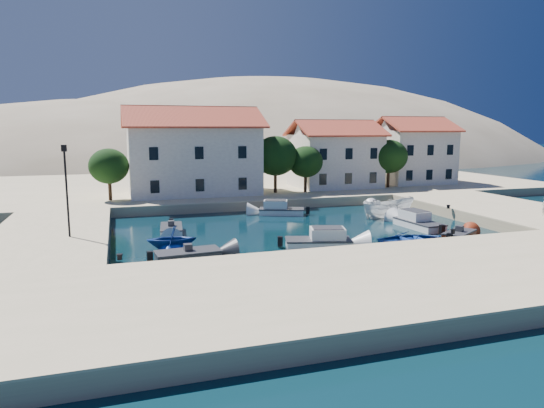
{
  "coord_description": "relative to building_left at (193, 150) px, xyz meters",
  "views": [
    {
      "loc": [
        -14.2,
        -26.93,
        8.3
      ],
      "look_at": [
        -1.92,
        11.41,
        2.0
      ],
      "focal_mm": 32.0,
      "sensor_mm": 36.0,
      "label": 1
    }
  ],
  "objects": [
    {
      "name": "building_left",
      "position": [
        0.0,
        0.0,
        0.0
      ],
      "size": [
        14.7,
        9.45,
        9.7
      ],
      "color": "beige",
      "rests_on": "quay_north"
    },
    {
      "name": "building_right",
      "position": [
        30.0,
        2.0,
        -0.46
      ],
      "size": [
        9.45,
        8.4,
        8.8
      ],
      "color": "beige",
      "rests_on": "quay_north"
    },
    {
      "name": "quay_north",
      "position": [
        8.0,
        10.0,
        -5.44
      ],
      "size": [
        80.0,
        36.0,
        1.0
      ],
      "primitive_type": "cube",
      "color": "#C4B286",
      "rests_on": "ground"
    },
    {
      "name": "quay_south",
      "position": [
        6.0,
        -34.0,
        -5.44
      ],
      "size": [
        52.0,
        12.0,
        1.0
      ],
      "primitive_type": "cube",
      "color": "#C4B286",
      "rests_on": "ground"
    },
    {
      "name": "trees",
      "position": [
        10.51,
        -2.54,
        -1.1
      ],
      "size": [
        37.3,
        5.3,
        6.45
      ],
      "color": "#382314",
      "rests_on": "quay_north"
    },
    {
      "name": "rowboat_south",
      "position": [
        11.8,
        -25.67,
        -5.94
      ],
      "size": [
        5.11,
        3.72,
        1.04
      ],
      "primitive_type": "imported",
      "rotation": [
        0.0,
        0.0,
        1.6
      ],
      "color": "navy",
      "rests_on": "ground"
    },
    {
      "name": "quay_west",
      "position": [
        -13.0,
        -18.0,
        -5.44
      ],
      "size": [
        8.0,
        20.0,
        1.0
      ],
      "primitive_type": "cube",
      "color": "#C4B286",
      "rests_on": "ground"
    },
    {
      "name": "motorboat_red_se",
      "position": [
        16.18,
        -25.22,
        -5.64
      ],
      "size": [
        3.63,
        3.02,
        1.25
      ],
      "rotation": [
        0.0,
        0.0,
        0.55
      ],
      "color": "maroon",
      "rests_on": "ground"
    },
    {
      "name": "lamppost",
      "position": [
        -11.5,
        -20.0,
        -1.18
      ],
      "size": [
        0.35,
        0.25,
        6.22
      ],
      "color": "black",
      "rests_on": "quay_west"
    },
    {
      "name": "quay_east",
      "position": [
        26.5,
        -18.0,
        -5.44
      ],
      "size": [
        11.0,
        20.0,
        1.0
      ],
      "primitive_type": "cube",
      "color": "#C4B286",
      "rests_on": "ground"
    },
    {
      "name": "hills",
      "position": [
        26.64,
        95.62,
        -29.34
      ],
      "size": [
        254.0,
        176.0,
        99.0
      ],
      "color": "gray",
      "rests_on": "ground"
    },
    {
      "name": "cabin_cruiser_north",
      "position": [
        6.84,
        -11.07,
        -5.46
      ],
      "size": [
        4.7,
        3.3,
        1.6
      ],
      "rotation": [
        0.0,
        0.0,
        2.76
      ],
      "color": "white",
      "rests_on": "ground"
    },
    {
      "name": "building_mid",
      "position": [
        18.0,
        1.0,
        -0.71
      ],
      "size": [
        10.5,
        8.4,
        8.3
      ],
      "color": "beige",
      "rests_on": "quay_north"
    },
    {
      "name": "ground",
      "position": [
        6.0,
        -28.0,
        -5.94
      ],
      "size": [
        400.0,
        400.0,
        0.0
      ],
      "primitive_type": "plane",
      "color": "black",
      "rests_on": "ground"
    },
    {
      "name": "cabin_cruiser_south",
      "position": [
        5.04,
        -24.29,
        -5.46
      ],
      "size": [
        4.96,
        3.15,
        1.6
      ],
      "rotation": [
        0.0,
        0.0,
        -0.28
      ],
      "color": "white",
      "rests_on": "ground"
    },
    {
      "name": "motorboat_white_west",
      "position": [
        -4.31,
        -16.51,
        -5.64
      ],
      "size": [
        2.07,
        3.96,
        1.25
      ],
      "rotation": [
        0.0,
        0.0,
        -1.68
      ],
      "color": "white",
      "rests_on": "ground"
    },
    {
      "name": "boat_east",
      "position": [
        15.84,
        -15.69,
        -5.94
      ],
      "size": [
        5.32,
        2.0,
        2.05
      ],
      "primitive_type": "imported",
      "rotation": [
        0.0,
        0.0,
        1.57
      ],
      "color": "white",
      "rests_on": "ground"
    },
    {
      "name": "bollards",
      "position": [
        8.8,
        -24.13,
        -4.79
      ],
      "size": [
        29.36,
        9.56,
        0.3
      ],
      "color": "black",
      "rests_on": "ground"
    },
    {
      "name": "cabin_cruiser_east",
      "position": [
        15.76,
        -20.68,
        -5.46
      ],
      "size": [
        2.24,
        4.88,
        1.6
      ],
      "rotation": [
        0.0,
        0.0,
        1.64
      ],
      "color": "white",
      "rests_on": "ground"
    },
    {
      "name": "rowboat_west",
      "position": [
        -4.82,
        -21.56,
        -5.94
      ],
      "size": [
        3.68,
        3.28,
        1.77
      ],
      "primitive_type": "imported",
      "rotation": [
        0.0,
        0.0,
        -1.69
      ],
      "color": "navy",
      "rests_on": "ground"
    },
    {
      "name": "motorboat_grey_sw",
      "position": [
        -4.15,
        -24.8,
        -5.64
      ],
      "size": [
        4.23,
        2.17,
        1.25
      ],
      "rotation": [
        0.0,
        0.0,
        0.09
      ],
      "color": "#303035",
      "rests_on": "ground"
    },
    {
      "name": "motorboat_white_ne",
      "position": [
        16.74,
        -11.72,
        -5.64
      ],
      "size": [
        2.34,
        3.36,
        1.25
      ],
      "rotation": [
        0.0,
        0.0,
        1.25
      ],
      "color": "white",
      "rests_on": "ground"
    }
  ]
}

